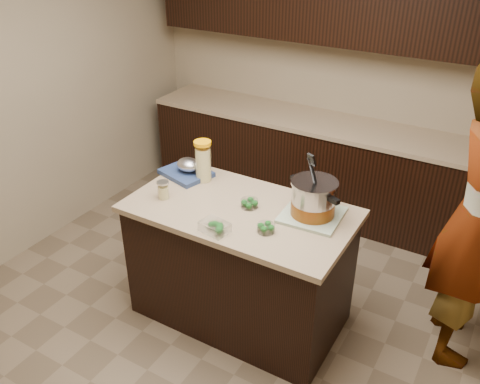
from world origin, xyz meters
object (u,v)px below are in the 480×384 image
object	(u,v)px
stock_pot	(313,200)
person	(478,221)
lemonade_pitcher	(203,163)
island	(240,264)

from	to	relation	value
stock_pot	person	distance (m)	0.97
stock_pot	lemonade_pitcher	xyz separation A→B (m)	(-0.86, 0.06, 0.02)
lemonade_pitcher	person	size ratio (longest dim) A/B	0.15
island	lemonade_pitcher	distance (m)	0.75
stock_pot	person	bearing A→B (deg)	44.12
island	person	world-z (taller)	person
stock_pot	lemonade_pitcher	world-z (taller)	stock_pot
lemonade_pitcher	person	world-z (taller)	person
stock_pot	lemonade_pitcher	size ratio (longest dim) A/B	1.40
lemonade_pitcher	person	bearing A→B (deg)	9.31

